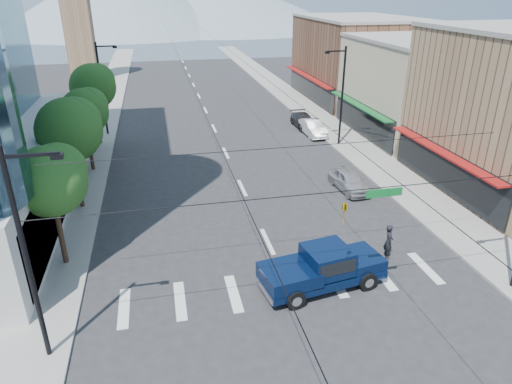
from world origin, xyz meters
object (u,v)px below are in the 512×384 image
pedestrian (389,241)px  parked_car_far (304,121)px  parked_car_mid (313,128)px  pickup_truck (322,267)px  parked_car_near (349,181)px

pedestrian → parked_car_far: pedestrian is taller
parked_car_mid → parked_car_far: parked_car_mid is taller
pedestrian → parked_car_mid: bearing=10.5°
pickup_truck → parked_car_near: bearing=51.8°
pickup_truck → parked_car_near: (6.02, 10.84, -0.37)m
parked_car_mid → parked_car_far: 3.00m
parked_car_far → parked_car_mid: bearing=-90.3°
parked_car_near → parked_car_mid: size_ratio=0.94×
parked_car_near → parked_car_mid: (1.80, 13.48, 0.03)m
pickup_truck → parked_car_mid: pickup_truck is taller
pickup_truck → pedestrian: size_ratio=3.32×
pickup_truck → parked_car_far: (7.82, 27.32, -0.42)m
parked_car_near → parked_car_mid: 13.60m
pickup_truck → parked_car_mid: size_ratio=1.41×
parked_car_near → parked_car_mid: parked_car_mid is taller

